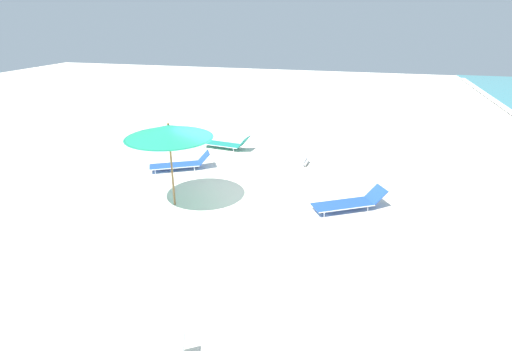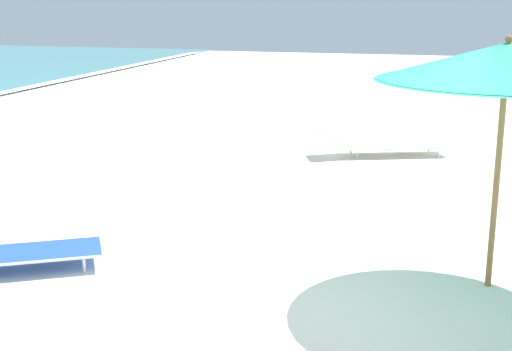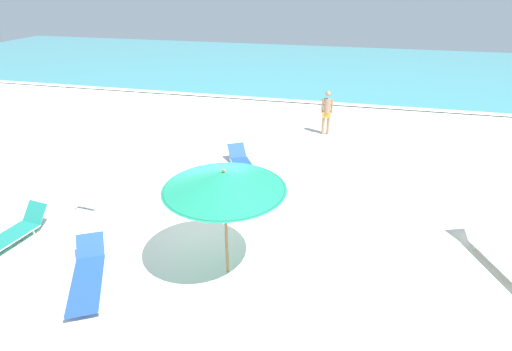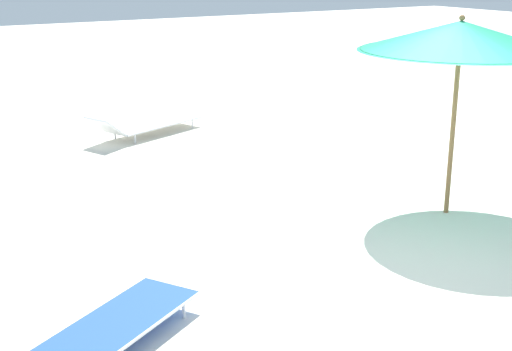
# 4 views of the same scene
# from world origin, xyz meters

# --- Properties ---
(ground_plane) EXTENTS (60.00, 60.00, 0.16)m
(ground_plane) POSITION_xyz_m (0.00, 0.01, -0.08)
(ground_plane) COLOR silver
(beach_umbrella) EXTENTS (2.43, 2.43, 2.45)m
(beach_umbrella) POSITION_xyz_m (0.98, -1.44, 2.20)
(beach_umbrella) COLOR olive
(beach_umbrella) RESTS_ON ground_plane
(sun_lounger_beside_umbrella) EXTENTS (1.41, 2.40, 0.51)m
(sun_lounger_beside_umbrella) POSITION_xyz_m (6.73, 0.23, 0.21)
(sun_lounger_beside_umbrella) COLOR white
(sun_lounger_beside_umbrella) RESTS_ON ground_plane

